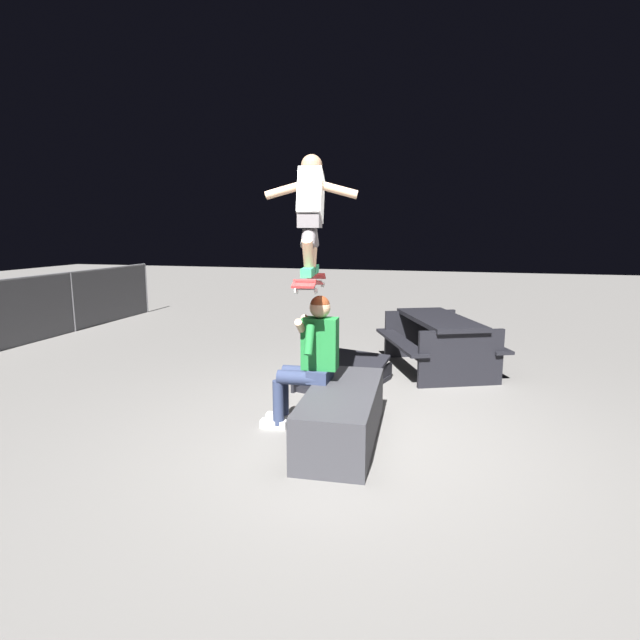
{
  "coord_description": "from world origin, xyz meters",
  "views": [
    {
      "loc": [
        -4.41,
        -0.85,
        1.94
      ],
      "look_at": [
        0.16,
        0.36,
        1.09
      ],
      "focal_mm": 28.26,
      "sensor_mm": 36.0,
      "label": 1
    }
  ],
  "objects": [
    {
      "name": "person_sitting_on_ledge",
      "position": [
        0.15,
        0.47,
        0.74
      ],
      "size": [
        0.59,
        0.76,
        1.32
      ],
      "color": "#2D3856",
      "rests_on": "ground"
    },
    {
      "name": "kicker_ramp",
      "position": [
        1.58,
        0.43,
        0.07
      ],
      "size": [
        1.28,
        1.1,
        0.44
      ],
      "color": "black",
      "rests_on": "ground"
    },
    {
      "name": "ground_plane",
      "position": [
        0.0,
        0.0,
        0.0
      ],
      "size": [
        40.0,
        40.0,
        0.0
      ],
      "primitive_type": "plane",
      "color": "slate"
    },
    {
      "name": "ledge_box_main",
      "position": [
        -0.07,
        0.09,
        0.24
      ],
      "size": [
        1.65,
        0.71,
        0.49
      ],
      "primitive_type": "cube",
      "rotation": [
        0.0,
        0.0,
        0.05
      ],
      "color": "#38383D",
      "rests_on": "ground"
    },
    {
      "name": "picnic_table_back",
      "position": [
        2.62,
        -0.69,
        0.5
      ],
      "size": [
        2.09,
        1.9,
        0.75
      ],
      "color": "black",
      "rests_on": "ground"
    },
    {
      "name": "skater_airborne",
      "position": [
        0.23,
        0.47,
        2.13
      ],
      "size": [
        0.63,
        0.89,
        1.12
      ],
      "color": "#2D9E66"
    },
    {
      "name": "skateboard",
      "position": [
        0.18,
        0.46,
        1.44
      ],
      "size": [
        1.04,
        0.35,
        0.14
      ],
      "color": "#B72D2D"
    }
  ]
}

